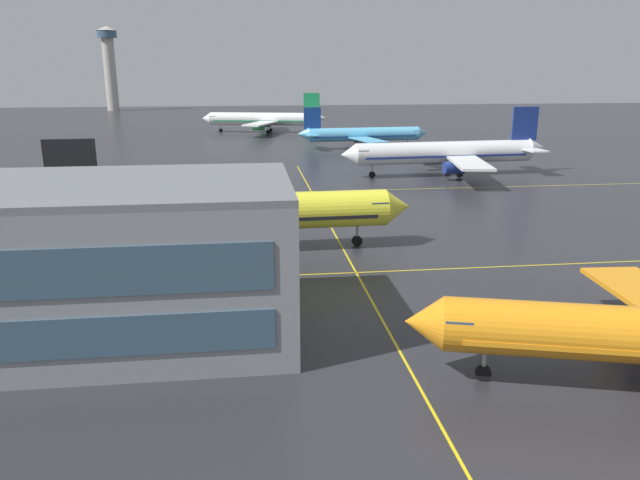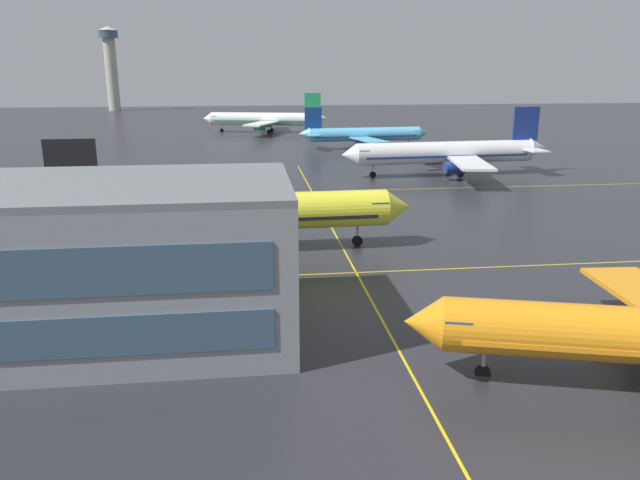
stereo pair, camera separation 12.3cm
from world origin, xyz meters
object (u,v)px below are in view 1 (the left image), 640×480
at_px(airliner_far_left_stand, 362,134).
at_px(airliner_third_row, 447,153).
at_px(control_tower, 109,62).
at_px(airliner_second_row, 227,214).
at_px(airliner_far_right_stand, 264,119).

bearing_deg(airliner_far_left_stand, airliner_third_row, -78.02).
relative_size(airliner_far_left_stand, control_tower, 0.89).
height_order(airliner_second_row, control_tower, control_tower).
height_order(airliner_far_right_stand, control_tower, control_tower).
bearing_deg(airliner_far_right_stand, control_tower, 121.96).
xyz_separation_m(airliner_far_left_stand, airliner_far_right_stand, (-22.42, 40.22, 0.58)).
relative_size(airliner_second_row, airliner_third_row, 1.02).
distance_m(airliner_far_right_stand, control_tower, 123.35).
bearing_deg(airliner_far_right_stand, airliner_second_row, -93.86).
bearing_deg(airliner_third_row, airliner_far_left_stand, 101.98).
bearing_deg(airliner_far_left_stand, airliner_second_row, -110.40).
distance_m(airliner_far_left_stand, control_tower, 169.09).
distance_m(airliner_far_left_stand, airliner_far_right_stand, 46.05).
bearing_deg(airliner_far_right_stand, airliner_far_left_stand, -60.86).
relative_size(airliner_third_row, airliner_far_right_stand, 1.05).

